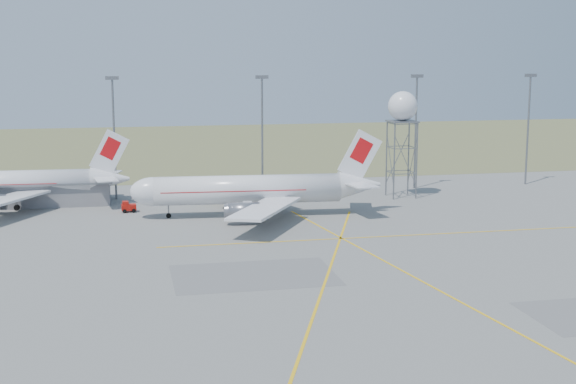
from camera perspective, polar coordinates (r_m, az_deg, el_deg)
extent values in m
plane|color=gray|center=(81.36, 13.52, -7.79)|extent=(400.00, 400.00, 0.00)
cube|color=#606D3C|center=(213.96, -2.63, 3.36)|extent=(400.00, 120.00, 0.03)
cube|color=gray|center=(136.20, -16.33, -0.03)|extent=(18.00, 9.00, 3.60)
cube|color=slate|center=(135.89, -16.37, 0.78)|extent=(19.00, 10.00, 0.30)
cylinder|color=slate|center=(136.62, -12.25, 3.65)|extent=(0.36, 0.36, 20.00)
cube|color=slate|center=(135.92, -12.41, 7.93)|extent=(2.20, 0.50, 0.60)
cylinder|color=slate|center=(138.68, -1.85, 3.96)|extent=(0.36, 0.36, 20.00)
cube|color=slate|center=(138.00, -1.87, 8.17)|extent=(2.20, 0.50, 0.60)
cylinder|color=slate|center=(146.12, 9.06, 4.14)|extent=(0.36, 0.36, 20.00)
cube|color=slate|center=(145.48, 9.17, 8.14)|extent=(2.20, 0.50, 0.60)
cylinder|color=slate|center=(155.30, 16.69, 4.18)|extent=(0.36, 0.36, 20.00)
cube|color=slate|center=(154.69, 16.88, 7.94)|extent=(2.20, 0.50, 0.60)
cylinder|color=white|center=(120.28, -2.90, 0.19)|extent=(28.12, 6.26, 4.29)
ellipsoid|color=white|center=(119.94, -9.56, 0.03)|extent=(7.15, 4.77, 4.29)
cube|color=black|center=(119.88, -10.18, 0.32)|extent=(1.79, 2.47, 1.05)
cone|color=white|center=(122.84, 5.10, 0.52)|extent=(6.72, 4.74, 4.29)
cube|color=white|center=(122.19, 5.13, 2.60)|extent=(6.88, 0.81, 8.07)
cube|color=red|center=(122.15, 5.23, 2.95)|extent=(3.71, 0.63, 4.14)
cube|color=white|center=(125.95, 4.52, 1.00)|extent=(3.84, 6.13, 0.19)
cube|color=white|center=(119.34, 5.21, 0.50)|extent=(3.84, 6.13, 0.19)
cube|color=white|center=(130.08, -2.56, 0.45)|extent=(11.19, 17.84, 0.39)
cube|color=white|center=(111.17, -1.65, -1.17)|extent=(13.05, 17.43, 0.39)
cylinder|color=slate|center=(126.66, -3.62, -0.26)|extent=(4.67, 2.78, 2.47)
cylinder|color=slate|center=(114.47, -3.17, -1.35)|extent=(4.67, 2.78, 2.47)
cube|color=red|center=(120.11, -3.92, 0.21)|extent=(21.71, 5.84, 0.13)
cylinder|color=black|center=(120.55, -8.49, -1.63)|extent=(0.80, 0.80, 0.97)
cube|color=black|center=(121.13, -1.88, -1.47)|extent=(1.53, 6.50, 0.97)
cylinder|color=slate|center=(121.04, -1.88, -1.24)|extent=(0.28, 0.28, 1.93)
cylinder|color=white|center=(134.57, -19.46, 0.58)|extent=(26.66, 5.45, 4.07)
cone|color=white|center=(132.45, -12.52, 0.91)|extent=(6.32, 4.39, 4.07)
cube|color=white|center=(131.87, -12.59, 2.74)|extent=(6.53, 0.65, 7.66)
cube|color=red|center=(131.77, -12.51, 3.05)|extent=(3.52, 0.53, 3.93)
cube|color=white|center=(135.63, -12.66, 1.32)|extent=(3.55, 5.77, 0.18)
cube|color=white|center=(129.20, -12.84, 0.90)|extent=(3.55, 5.77, 0.18)
cube|color=white|center=(143.37, -18.18, 0.78)|extent=(10.87, 16.91, 0.37)
cube|color=white|center=(125.56, -19.50, -0.53)|extent=(12.18, 16.63, 0.37)
cylinder|color=slate|center=(140.79, -19.39, 0.18)|extent=(4.39, 2.56, 2.34)
cube|color=black|center=(134.76, -18.52, -0.83)|extent=(1.34, 6.16, 0.92)
cylinder|color=slate|center=(134.68, -18.53, -0.64)|extent=(0.26, 0.26, 1.83)
cylinder|color=slate|center=(134.66, 7.56, 2.18)|extent=(0.24, 0.24, 12.91)
cylinder|color=slate|center=(136.02, 9.14, 2.22)|extent=(0.24, 0.24, 12.91)
cylinder|color=slate|center=(139.70, 8.56, 2.43)|extent=(0.24, 0.24, 12.91)
cylinder|color=slate|center=(138.38, 7.02, 2.40)|extent=(0.24, 0.24, 12.91)
cube|color=slate|center=(136.49, 8.14, 4.99)|extent=(4.57, 4.57, 0.25)
sphere|color=white|center=(136.29, 8.16, 6.08)|extent=(4.96, 4.96, 4.96)
cube|color=gold|center=(132.81, -4.39, 0.23)|extent=(9.48, 3.35, 2.30)
cube|color=gold|center=(133.20, -2.97, 0.68)|extent=(2.58, 2.99, 1.46)
cube|color=black|center=(133.31, -2.66, 0.74)|extent=(0.17, 2.72, 1.05)
cube|color=slate|center=(132.44, -4.84, 0.79)|extent=(5.29, 2.63, 0.42)
cube|color=#A4130B|center=(126.13, -11.25, -1.07)|extent=(2.30, 1.55, 0.91)
cube|color=#A4130B|center=(125.97, -11.49, -0.77)|extent=(0.98, 1.26, 0.50)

